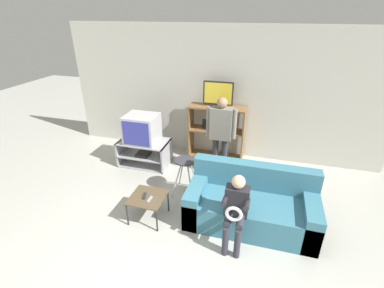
{
  "coord_description": "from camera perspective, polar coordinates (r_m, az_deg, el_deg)",
  "views": [
    {
      "loc": [
        0.98,
        -1.91,
        2.83
      ],
      "look_at": [
        -0.11,
        1.89,
        0.9
      ],
      "focal_mm": 26.0,
      "sensor_mm": 36.0,
      "label": 1
    }
  ],
  "objects": [
    {
      "name": "ground_plane",
      "position": [
        3.55,
        -7.56,
        -27.13
      ],
      "size": [
        18.0,
        18.0,
        0.0
      ],
      "primitive_type": "plane",
      "color": "#ADADA3"
    },
    {
      "name": "wall_back",
      "position": [
        5.67,
        5.53,
        10.26
      ],
      "size": [
        6.4,
        0.06,
        2.6
      ],
      "color": "beige",
      "rests_on": "ground_plane"
    },
    {
      "name": "tv_stand",
      "position": [
        5.62,
        -9.66,
        -1.78
      ],
      "size": [
        0.97,
        0.59,
        0.5
      ],
      "color": "#939399",
      "rests_on": "ground_plane"
    },
    {
      "name": "television_main",
      "position": [
        5.39,
        -10.25,
        3.09
      ],
      "size": [
        0.61,
        0.53,
        0.54
      ],
      "color": "#B2B2B7",
      "rests_on": "tv_stand"
    },
    {
      "name": "media_shelf",
      "position": [
        5.68,
        5.02,
        2.43
      ],
      "size": [
        1.12,
        0.37,
        1.11
      ],
      "color": "brown",
      "rests_on": "ground_plane"
    },
    {
      "name": "television_flat",
      "position": [
        5.43,
        5.38,
        10.02
      ],
      "size": [
        0.58,
        0.2,
        0.49
      ],
      "color": "black",
      "rests_on": "media_shelf"
    },
    {
      "name": "folding_stool",
      "position": [
        4.55,
        -1.36,
        -4.56
      ],
      "size": [
        0.39,
        0.44,
        0.64
      ],
      "color": "#B7B7BC",
      "rests_on": "ground_plane"
    },
    {
      "name": "snack_table",
      "position": [
        4.16,
        -9.08,
        -11.06
      ],
      "size": [
        0.5,
        0.5,
        0.38
      ],
      "color": "brown",
      "rests_on": "ground_plane"
    },
    {
      "name": "remote_control_black",
      "position": [
        4.14,
        -9.71,
        -10.45
      ],
      "size": [
        0.07,
        0.15,
        0.02
      ],
      "primitive_type": "cube",
      "rotation": [
        0.0,
        0.0,
        0.26
      ],
      "color": "#232328",
      "rests_on": "snack_table"
    },
    {
      "name": "remote_control_white",
      "position": [
        4.06,
        -8.69,
        -11.17
      ],
      "size": [
        0.04,
        0.15,
        0.02
      ],
      "primitive_type": "cube",
      "rotation": [
        0.0,
        0.0,
        -0.04
      ],
      "color": "gray",
      "rests_on": "snack_table"
    },
    {
      "name": "couch",
      "position": [
        4.17,
        11.99,
        -12.23
      ],
      "size": [
        1.8,
        0.84,
        0.82
      ],
      "color": "teal",
      "rests_on": "ground_plane"
    },
    {
      "name": "person_standing_adult",
      "position": [
        4.9,
        5.94,
        2.76
      ],
      "size": [
        0.53,
        0.2,
        1.5
      ],
      "color": "#2D2D33",
      "rests_on": "ground_plane"
    },
    {
      "name": "person_seated_child",
      "position": [
        3.61,
        8.98,
        -12.66
      ],
      "size": [
        0.33,
        0.43,
        1.0
      ],
      "color": "#2D2D38",
      "rests_on": "ground_plane"
    }
  ]
}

